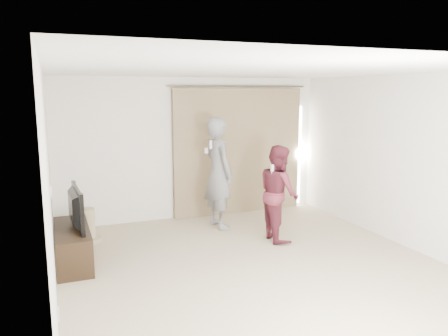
{
  "coord_description": "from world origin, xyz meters",
  "views": [
    {
      "loc": [
        -2.44,
        -4.96,
        2.34
      ],
      "look_at": [
        0.01,
        1.2,
        1.18
      ],
      "focal_mm": 35.0,
      "sensor_mm": 36.0,
      "label": 1
    }
  ],
  "objects_px": {
    "tv_console": "(73,245)",
    "person_man": "(219,173)",
    "tv": "(70,208)",
    "person_woman": "(279,193)"
  },
  "relations": [
    {
      "from": "person_man",
      "to": "person_woman",
      "type": "height_order",
      "value": "person_man"
    },
    {
      "from": "tv",
      "to": "person_woman",
      "type": "relative_size",
      "value": 0.64
    },
    {
      "from": "tv",
      "to": "person_man",
      "type": "xyz_separation_m",
      "value": [
        2.46,
        0.8,
        0.17
      ]
    },
    {
      "from": "person_woman",
      "to": "tv",
      "type": "bearing_deg",
      "value": 177.12
    },
    {
      "from": "tv",
      "to": "person_woman",
      "type": "distance_m",
      "value": 3.12
    },
    {
      "from": "tv",
      "to": "person_woman",
      "type": "height_order",
      "value": "person_woman"
    },
    {
      "from": "tv",
      "to": "person_woman",
      "type": "xyz_separation_m",
      "value": [
        3.12,
        -0.16,
        -0.02
      ]
    },
    {
      "from": "tv_console",
      "to": "tv",
      "type": "distance_m",
      "value": 0.53
    },
    {
      "from": "tv_console",
      "to": "tv",
      "type": "bearing_deg",
      "value": 0.0
    },
    {
      "from": "tv_console",
      "to": "person_man",
      "type": "xyz_separation_m",
      "value": [
        2.46,
        0.8,
        0.71
      ]
    }
  ]
}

